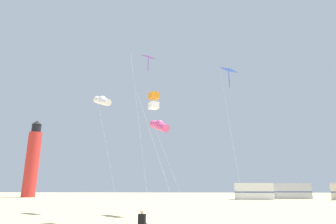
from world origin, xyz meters
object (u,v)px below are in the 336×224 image
object	(u,v)px
kite_tube_rainbow	(159,126)
rv_van_silver	(292,191)
lighthouse_distant	(32,160)
rv_van_white	(254,191)
kite_flyer_standing	(142,221)
kite_diamond_blue	(229,75)
kite_diamond_violet	(148,64)
kite_box_orange	(154,101)
kite_tube_white	(102,101)

from	to	relation	value
kite_tube_rainbow	rv_van_silver	distance (m)	39.17
kite_tube_rainbow	rv_van_silver	xyz separation A→B (m)	(22.30, 31.64, -5.99)
lighthouse_distant	rv_van_white	xyz separation A→B (m)	(45.55, -8.33, -6.45)
kite_tube_rainbow	lighthouse_distant	distance (m)	47.87
kite_flyer_standing	kite_diamond_blue	bearing A→B (deg)	-142.01
kite_diamond_violet	lighthouse_distant	xyz separation A→B (m)	(-30.54, 40.29, -3.63)
kite_box_orange	kite_flyer_standing	bearing A→B (deg)	-90.45
kite_diamond_blue	kite_flyer_standing	bearing A→B (deg)	-153.47
kite_flyer_standing	kite_tube_white	size ratio (longest dim) A/B	0.10
kite_tube_rainbow	kite_diamond_blue	size ratio (longest dim) A/B	0.83
kite_flyer_standing	kite_diamond_violet	size ratio (longest dim) A/B	0.09
kite_diamond_violet	lighthouse_distant	size ratio (longest dim) A/B	0.73
kite_box_orange	rv_van_silver	distance (m)	43.77
kite_diamond_violet	kite_box_orange	size ratio (longest dim) A/B	1.44
kite_flyer_standing	kite_diamond_violet	xyz separation A→B (m)	(-0.66, 5.51, 10.86)
kite_box_orange	rv_van_silver	xyz separation A→B (m)	(22.23, 37.13, -6.55)
rv_van_white	rv_van_silver	world-z (taller)	same
kite_tube_white	rv_van_white	bearing A→B (deg)	51.98
kite_diamond_blue	kite_tube_white	bearing A→B (deg)	140.33
kite_flyer_standing	rv_van_silver	bearing A→B (deg)	-106.97
lighthouse_distant	kite_flyer_standing	bearing A→B (deg)	-55.74
kite_diamond_violet	lighthouse_distant	bearing A→B (deg)	127.16
kite_flyer_standing	rv_van_white	bearing A→B (deg)	-99.49
kite_tube_rainbow	kite_flyer_standing	bearing A→B (deg)	-89.79
kite_diamond_violet	kite_diamond_blue	size ratio (longest dim) A/B	1.26
kite_flyer_standing	kite_tube_rainbow	distance (m)	11.64
kite_flyer_standing	lighthouse_distant	world-z (taller)	lighthouse_distant
rv_van_silver	kite_diamond_blue	bearing A→B (deg)	-113.78
kite_flyer_standing	rv_van_white	xyz separation A→B (m)	(14.35, 37.47, 0.78)
kite_flyer_standing	kite_diamond_blue	xyz separation A→B (m)	(5.01, 2.50, 8.49)
kite_diamond_violet	lighthouse_distant	world-z (taller)	lighthouse_distant
kite_flyer_standing	rv_van_white	size ratio (longest dim) A/B	0.18
kite_diamond_blue	lighthouse_distant	xyz separation A→B (m)	(-36.21, 43.30, -1.27)
lighthouse_distant	kite_diamond_violet	bearing A→B (deg)	-52.84
kite_tube_white	rv_van_silver	bearing A→B (deg)	46.37
kite_diamond_violet	kite_flyer_standing	bearing A→B (deg)	-83.20
kite_flyer_standing	rv_van_silver	world-z (taller)	rv_van_silver
kite_box_orange	lighthouse_distant	size ratio (longest dim) A/B	0.51
kite_tube_white	rv_van_silver	xyz separation A→B (m)	(28.18, 29.56, -9.03)
rv_van_white	rv_van_silver	bearing A→B (deg)	25.66
kite_diamond_blue	kite_tube_rainbow	bearing A→B (deg)	125.87
kite_box_orange	kite_diamond_blue	world-z (taller)	kite_diamond_blue
kite_box_orange	rv_van_silver	world-z (taller)	kite_box_orange
kite_tube_rainbow	rv_van_white	bearing A→B (deg)	62.81
kite_tube_rainbow	rv_van_silver	bearing A→B (deg)	54.82
kite_flyer_standing	kite_box_orange	size ratio (longest dim) A/B	0.14
kite_diamond_violet	lighthouse_distant	distance (m)	50.69
kite_tube_white	kite_diamond_blue	world-z (taller)	kite_tube_white
kite_diamond_blue	lighthouse_distant	world-z (taller)	lighthouse_distant
kite_flyer_standing	kite_tube_rainbow	world-z (taller)	kite_tube_rainbow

